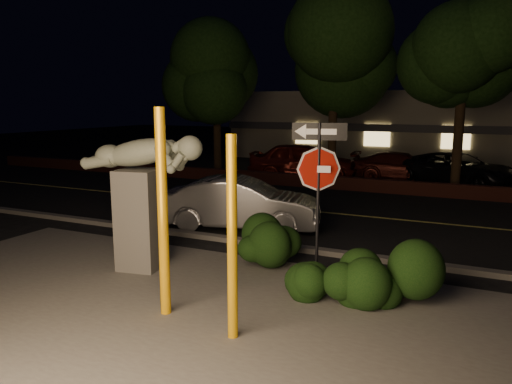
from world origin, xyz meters
TOP-DOWN VIEW (x-y plane):
  - ground at (0.00, 10.00)m, footprint 90.00×90.00m
  - patio at (0.00, -1.00)m, footprint 14.00×6.00m
  - road at (0.00, 7.00)m, footprint 80.00×8.00m
  - lane_marking at (0.00, 7.00)m, footprint 80.00×0.12m
  - curb at (0.00, 2.90)m, footprint 80.00×0.25m
  - brick_wall at (0.00, 11.30)m, footprint 40.00×0.35m
  - parking_lot at (0.00, 17.00)m, footprint 40.00×12.00m
  - building at (0.00, 24.99)m, footprint 22.00×10.20m
  - tree_far_a at (-8.00, 13.00)m, footprint 4.60×4.60m
  - tree_far_b at (-2.50, 13.20)m, footprint 5.20×5.20m
  - tree_far_c at (2.50, 12.80)m, footprint 4.80×4.80m
  - yellow_pole_left at (-0.89, -1.24)m, footprint 0.16×0.16m
  - yellow_pole_right at (0.47, -1.52)m, footprint 0.15×0.15m
  - signpost at (0.76, 1.37)m, footprint 0.99×0.27m
  - sculpture at (-2.59, 0.42)m, footprint 2.56×1.08m
  - hedge_center at (-0.05, 1.58)m, footprint 2.11×1.36m
  - hedge_right at (1.29, 0.39)m, footprint 1.64×1.09m
  - hedge_far_right at (2.23, 0.54)m, footprint 1.62×1.11m
  - silver_sedan at (-2.28, 4.17)m, footprint 4.43×2.49m
  - parked_car_red at (-3.84, 13.33)m, footprint 5.04×2.83m
  - parked_car_darkred at (0.26, 14.48)m, footprint 4.44×2.18m
  - parked_car_dark at (2.47, 14.13)m, footprint 5.37×3.94m

SIDE VIEW (x-z plane):
  - ground at x=0.00m, z-range 0.00..0.00m
  - road at x=0.00m, z-range 0.00..0.01m
  - parking_lot at x=0.00m, z-range 0.00..0.01m
  - patio at x=0.00m, z-range 0.00..0.02m
  - lane_marking at x=0.00m, z-range 0.02..0.02m
  - curb at x=0.00m, z-range 0.00..0.12m
  - brick_wall at x=0.00m, z-range 0.00..0.50m
  - hedge_right at x=1.29m, z-range 0.00..0.99m
  - hedge_center at x=-0.05m, z-range 0.00..1.01m
  - hedge_far_right at x=2.23m, z-range 0.00..1.06m
  - parked_car_darkred at x=0.26m, z-range 0.00..1.24m
  - parked_car_dark at x=2.47m, z-range 0.00..1.36m
  - silver_sedan at x=-2.28m, z-range 0.00..1.38m
  - parked_car_red at x=-3.84m, z-range 0.00..1.62m
  - yellow_pole_right at x=0.47m, z-range 0.00..2.93m
  - yellow_pole_left at x=-0.89m, z-range 0.00..3.28m
  - sculpture at x=-2.59m, z-range 0.32..3.04m
  - building at x=0.00m, z-range 0.00..4.00m
  - signpost at x=0.76m, z-range 0.63..3.60m
  - tree_far_a at x=-8.00m, z-range 1.63..9.06m
  - tree_far_c at x=2.50m, z-range 1.74..9.58m
  - tree_far_b at x=-2.50m, z-range 1.85..10.26m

